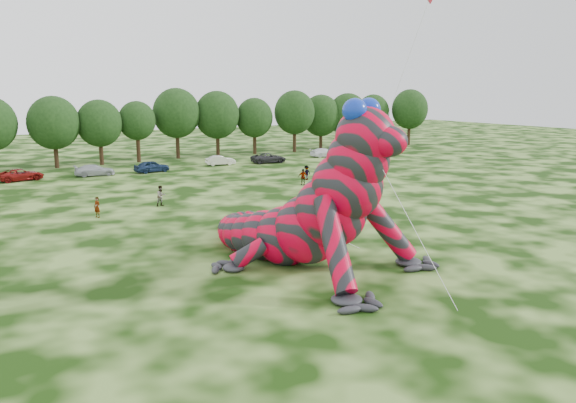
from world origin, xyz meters
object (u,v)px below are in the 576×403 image
Objects in this scene: tree_17 at (409,117)px; car_6 at (269,158)px; tree_9 at (137,132)px; tree_14 at (321,122)px; tree_16 at (373,120)px; car_3 at (95,170)px; inflatable_gecko at (288,182)px; tree_11 at (217,124)px; spectator_1 at (161,196)px; car_5 at (220,160)px; car_2 at (21,175)px; tree_7 at (54,132)px; tree_8 at (100,132)px; tree_12 at (255,126)px; tree_15 at (348,121)px; car_7 at (324,152)px; tree_10 at (177,123)px; spectator_3 at (303,177)px; tree_13 at (295,121)px; car_4 at (152,166)px; spectator_0 at (97,207)px; spectator_2 at (307,173)px; flying_kite at (424,13)px.

tree_17 is 36.88m from car_6.
tree_14 is (32.40, 1.38, 0.36)m from tree_9.
tree_14 is at bearing -176.90° from tree_16.
inflatable_gecko is at bearing -172.52° from car_3.
tree_11 reaches higher than spectator_1.
inflatable_gecko is 4.91× the size of car_5.
tree_9 is at bearing -70.39° from car_2.
tree_8 is (5.86, 0.18, -0.27)m from tree_7.
tree_12 is (24.71, 52.32, -0.47)m from inflatable_gecko.
inflatable_gecko reaches higher than car_6.
tree_8 is at bearing -177.36° from tree_14.
tree_15 is 30.57m from car_5.
tree_11 reaches higher than tree_12.
inflatable_gecko is at bearing 141.44° from car_7.
spectator_1 is at bearing -112.11° from tree_10.
car_6 is (-16.81, -11.78, -4.00)m from tree_14.
car_5 is 19.54m from spectator_3.
tree_8 is 0.88× the size of tree_13.
car_5 is (10.16, 1.72, -0.08)m from car_4.
spectator_1 is (9.31, -22.00, 0.24)m from car_2.
tree_12 is at bearing -64.65° from car_3.
car_4 is at bearing -164.25° from tree_16.
tree_10 is at bearing -178.80° from tree_16.
tree_15 is 13.52m from tree_17.
spectator_0 is (-25.75, -34.41, -4.18)m from tree_11.
tree_10 is 5.66× the size of spectator_1.
car_3 is 2.80× the size of spectator_2.
tree_14 is (19.68, 0.53, -0.33)m from tree_11.
car_3 is at bearing 177.04° from spectator_3.
tree_15 is (11.34, 0.64, -0.25)m from tree_13.
car_7 is (7.57, -8.66, -3.82)m from tree_12.
car_6 is (23.91, -0.12, 0.02)m from car_3.
tree_11 is 17.11m from car_7.
tree_8 is 24.24m from tree_12.
flying_kite is at bearing -174.38° from car_4.
spectator_1 is (-15.76, -22.60, 0.26)m from car_5.
car_5 is at bearing -156.00° from tree_14.
tree_15 reaches higher than tree_8.
spectator_1 is 1.05× the size of spectator_3.
tree_9 is 2.15× the size of car_5.
car_7 is (20.19, -9.50, -4.59)m from tree_10.
inflatable_gecko is at bearing -177.06° from car_2.
car_2 reaches higher than car_5.
tree_9 is 1.98× the size of car_4.
inflatable_gecko is 17.08m from flying_kite.
tree_14 is 5.10m from tree_15.
spectator_0 is (-63.92, -32.88, -4.29)m from tree_17.
tree_17 is (56.65, 51.24, 0.20)m from inflatable_gecko.
car_2 is 31.98m from car_6.
tree_14 reaches higher than car_3.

